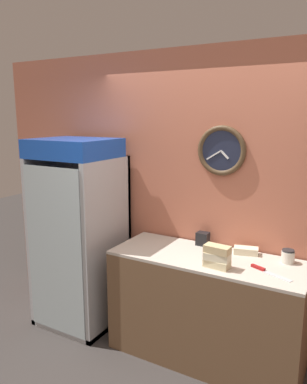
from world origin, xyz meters
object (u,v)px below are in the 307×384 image
(sandwich_flat_left, at_px, (246,251))
(napkin_dispenser, at_px, (203,239))
(sandwich_stack_bottom, at_px, (217,264))
(condiment_jar, at_px, (288,256))
(beverage_cooler, at_px, (82,223))
(sandwich_stack_top, at_px, (217,249))
(sandwich_stack_middle, at_px, (217,257))
(chefs_knife, at_px, (265,271))

(sandwich_flat_left, bearing_deg, napkin_dispenser, 176.12)
(sandwich_flat_left, distance_m, napkin_dispenser, 0.41)
(sandwich_stack_bottom, height_order, napkin_dispenser, napkin_dispenser)
(condiment_jar, distance_m, napkin_dispenser, 0.76)
(beverage_cooler, relative_size, sandwich_stack_top, 9.11)
(sandwich_stack_bottom, distance_m, sandwich_stack_middle, 0.06)
(sandwich_stack_middle, height_order, sandwich_stack_top, sandwich_stack_top)
(beverage_cooler, distance_m, condiment_jar, 1.98)
(sandwich_flat_left, height_order, napkin_dispenser, napkin_dispenser)
(chefs_knife, bearing_deg, napkin_dispenser, 153.57)
(sandwich_stack_middle, distance_m, sandwich_flat_left, 0.42)
(beverage_cooler, height_order, sandwich_stack_bottom, beverage_cooler)
(beverage_cooler, xyz_separation_m, chefs_knife, (1.85, -0.07, -0.09))
(sandwich_stack_top, xyz_separation_m, napkin_dispenser, (-0.29, 0.42, -0.09))
(beverage_cooler, relative_size, sandwich_flat_left, 8.51)
(sandwich_stack_top, bearing_deg, condiment_jar, 38.56)
(beverage_cooler, height_order, sandwich_stack_top, beverage_cooler)
(beverage_cooler, bearing_deg, napkin_dispenser, 11.41)
(chefs_knife, height_order, napkin_dispenser, napkin_dispenser)
(sandwich_stack_middle, bearing_deg, sandwich_flat_left, 73.37)
(condiment_jar, bearing_deg, chefs_knife, -113.55)
(sandwich_stack_middle, xyz_separation_m, sandwich_flat_left, (0.12, 0.40, -0.06))
(chefs_knife, bearing_deg, sandwich_stack_middle, -163.30)
(sandwich_stack_bottom, relative_size, sandwich_stack_middle, 1.05)
(sandwich_flat_left, height_order, condiment_jar, condiment_jar)
(sandwich_flat_left, bearing_deg, beverage_cooler, -172.39)
(beverage_cooler, xyz_separation_m, sandwich_stack_middle, (1.50, -0.18, -0.01))
(chefs_knife, bearing_deg, beverage_cooler, 177.71)
(sandwich_stack_bottom, height_order, sandwich_stack_middle, sandwich_stack_middle)
(condiment_jar, bearing_deg, sandwich_flat_left, 175.95)
(sandwich_stack_top, relative_size, condiment_jar, 1.87)
(sandwich_stack_middle, bearing_deg, sandwich_stack_bottom, 0.00)
(beverage_cooler, distance_m, sandwich_flat_left, 1.64)
(chefs_knife, bearing_deg, condiment_jar, 66.45)
(sandwich_stack_top, xyz_separation_m, condiment_jar, (0.47, 0.37, -0.10))
(beverage_cooler, relative_size, condiment_jar, 17.08)
(chefs_knife, relative_size, napkin_dispenser, 2.81)
(sandwich_stack_middle, height_order, napkin_dispenser, same)
(sandwich_flat_left, bearing_deg, condiment_jar, -4.05)
(beverage_cooler, height_order, chefs_knife, beverage_cooler)
(chefs_knife, height_order, condiment_jar, condiment_jar)
(sandwich_stack_middle, bearing_deg, condiment_jar, 38.56)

